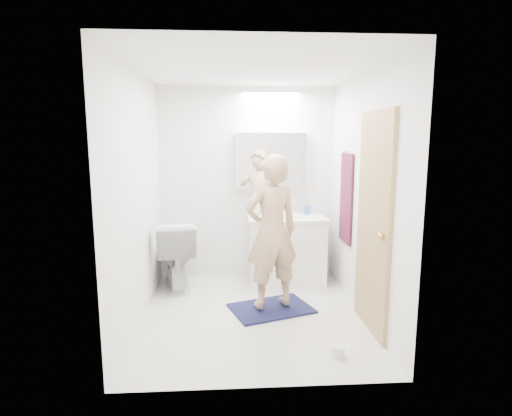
{
  "coord_description": "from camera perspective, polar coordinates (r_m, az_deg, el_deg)",
  "views": [
    {
      "loc": [
        -0.21,
        -3.9,
        1.74
      ],
      "look_at": [
        0.05,
        0.25,
        1.05
      ],
      "focal_mm": 28.7,
      "sensor_mm": 36.0,
      "label": 1
    }
  ],
  "objects": [
    {
      "name": "wall_left",
      "position": [
        4.04,
        -16.28,
        1.36
      ],
      "size": [
        0.0,
        2.5,
        2.5
      ],
      "primitive_type": "plane",
      "rotation": [
        1.57,
        0.0,
        1.57
      ],
      "color": "white",
      "rests_on": "floor"
    },
    {
      "name": "medicine_cabinet",
      "position": [
        5.11,
        2.16,
        6.7
      ],
      "size": [
        0.88,
        0.14,
        0.7
      ],
      "primitive_type": "cube",
      "color": "white",
      "rests_on": "wall_back"
    },
    {
      "name": "floor",
      "position": [
        4.28,
        -0.47,
        -14.58
      ],
      "size": [
        2.5,
        2.5,
        0.0
      ],
      "primitive_type": "plane",
      "color": "silver",
      "rests_on": "ground"
    },
    {
      "name": "countertop",
      "position": [
        5.01,
        4.33,
        -1.45
      ],
      "size": [
        0.95,
        0.58,
        0.04
      ],
      "primitive_type": "cube",
      "color": "white",
      "rests_on": "vanity_cabinet"
    },
    {
      "name": "door_knob",
      "position": [
        3.57,
        17.04,
        -3.76
      ],
      "size": [
        0.06,
        0.06,
        0.06
      ],
      "primitive_type": "sphere",
      "color": "gold",
      "rests_on": "door"
    },
    {
      "name": "wall_front",
      "position": [
        2.72,
        0.95,
        -2.02
      ],
      "size": [
        2.5,
        0.0,
        2.5
      ],
      "primitive_type": "plane",
      "rotation": [
        -1.57,
        0.0,
        0.0
      ],
      "color": "white",
      "rests_on": "floor"
    },
    {
      "name": "toilet",
      "position": [
        4.98,
        -11.16,
        -6.27
      ],
      "size": [
        0.59,
        0.87,
        0.82
      ],
      "primitive_type": "imported",
      "rotation": [
        0.0,
        0.0,
        3.32
      ],
      "color": "silver",
      "rests_on": "floor"
    },
    {
      "name": "towel",
      "position": [
        4.68,
        12.43,
        1.33
      ],
      "size": [
        0.02,
        0.42,
        1.0
      ],
      "primitive_type": "cube",
      "color": "#111337",
      "rests_on": "wall_right"
    },
    {
      "name": "person",
      "position": [
        4.13,
        2.21,
        -3.35
      ],
      "size": [
        0.66,
        0.54,
        1.56
      ],
      "primitive_type": "imported",
      "rotation": [
        0.0,
        0.0,
        3.48
      ],
      "color": "tan",
      "rests_on": "bath_rug"
    },
    {
      "name": "door",
      "position": [
        3.85,
        16.07,
        -2.02
      ],
      "size": [
        0.04,
        0.8,
        2.0
      ],
      "primitive_type": "cube",
      "color": "tan",
      "rests_on": "wall_right"
    },
    {
      "name": "vanity_cabinet",
      "position": [
        5.1,
        4.28,
        -5.98
      ],
      "size": [
        0.9,
        0.55,
        0.78
      ],
      "primitive_type": "cube",
      "color": "white",
      "rests_on": "floor"
    },
    {
      "name": "mirror_panel",
      "position": [
        5.03,
        2.24,
        6.66
      ],
      "size": [
        0.84,
        0.01,
        0.66
      ],
      "primitive_type": "cube",
      "color": "silver",
      "rests_on": "medicine_cabinet"
    },
    {
      "name": "toothbrush_cup",
      "position": [
        5.19,
        7.09,
        -0.32
      ],
      "size": [
        0.14,
        0.14,
        0.1
      ],
      "primitive_type": "imported",
      "rotation": [
        0.0,
        0.0,
        0.36
      ],
      "color": "#4070C0",
      "rests_on": "countertop"
    },
    {
      "name": "soap_bottle_a",
      "position": [
        5.09,
        0.1,
        0.19
      ],
      "size": [
        0.11,
        0.11,
        0.21
      ],
      "primitive_type": "imported",
      "rotation": [
        0.0,
        0.0,
        0.59
      ],
      "color": "#C8C781",
      "rests_on": "countertop"
    },
    {
      "name": "bath_rug",
      "position": [
        4.38,
        2.14,
        -13.81
      ],
      "size": [
        0.94,
        0.78,
        0.02
      ],
      "primitive_type": "cube",
      "rotation": [
        0.0,
        0.0,
        0.33
      ],
      "color": "#141C3F",
      "rests_on": "floor"
    },
    {
      "name": "soap_bottle_b",
      "position": [
        5.14,
        2.21,
        0.07
      ],
      "size": [
        0.11,
        0.11,
        0.17
      ],
      "primitive_type": "imported",
      "rotation": [
        0.0,
        0.0,
        -0.94
      ],
      "color": "#5188AE",
      "rests_on": "countertop"
    },
    {
      "name": "wall_back",
      "position": [
        5.19,
        -1.25,
        3.42
      ],
      "size": [
        2.5,
        0.0,
        2.5
      ],
      "primitive_type": "plane",
      "rotation": [
        1.57,
        0.0,
        0.0
      ],
      "color": "white",
      "rests_on": "floor"
    },
    {
      "name": "sink_basin",
      "position": [
        5.03,
        4.29,
        -0.99
      ],
      "size": [
        0.36,
        0.36,
        0.03
      ],
      "primitive_type": "cylinder",
      "color": "white",
      "rests_on": "countertop"
    },
    {
      "name": "towel_hook",
      "position": [
        4.64,
        12.5,
        7.71
      ],
      "size": [
        0.07,
        0.02,
        0.02
      ],
      "primitive_type": "cylinder",
      "rotation": [
        0.0,
        1.57,
        0.0
      ],
      "color": "silver",
      "rests_on": "wall_right"
    },
    {
      "name": "wall_right",
      "position": [
        4.15,
        14.84,
        1.63
      ],
      "size": [
        0.0,
        2.5,
        2.5
      ],
      "primitive_type": "plane",
      "rotation": [
        1.57,
        0.0,
        -1.57
      ],
      "color": "white",
      "rests_on": "floor"
    },
    {
      "name": "faucet",
      "position": [
        5.2,
        4.01,
        0.09
      ],
      "size": [
        0.02,
        0.02,
        0.16
      ],
      "primitive_type": "cylinder",
      "color": "silver",
      "rests_on": "countertop"
    },
    {
      "name": "toilet_paper_roll",
      "position": [
        3.58,
        11.34,
        -18.96
      ],
      "size": [
        0.11,
        0.11,
        0.1
      ],
      "primitive_type": "cylinder",
      "color": "silver",
      "rests_on": "floor"
    },
    {
      "name": "ceiling",
      "position": [
        3.97,
        -0.52,
        19.0
      ],
      "size": [
        2.5,
        2.5,
        0.0
      ],
      "primitive_type": "plane",
      "rotation": [
        3.14,
        0.0,
        0.0
      ],
      "color": "white",
      "rests_on": "floor"
    }
  ]
}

